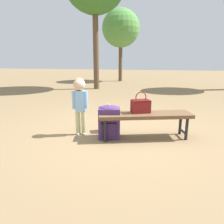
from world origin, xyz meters
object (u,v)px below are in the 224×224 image
Objects in this scene: backpack_large at (109,121)px; park_bench at (145,116)px; handbag at (141,106)px; child_standing at (80,97)px; backpack_small at (106,123)px; tree_back at (121,28)px.

park_bench is at bearing -170.75° from backpack_large.
park_bench is 4.48× the size of handbag.
child_standing is 0.72m from backpack_small.
handbag is 0.79m from backpack_small.
tree_back is at bearing -83.91° from backpack_small.
handbag is at bearing 100.07° from tree_back.
child_standing reaches higher than handbag.
child_standing is at bearing -7.66° from backpack_large.
tree_back reaches higher than backpack_small.
park_bench is 2.65× the size of backpack_large.
tree_back is at bearing -83.38° from backpack_large.
park_bench is at bearing 158.51° from handbag.
tree_back is (1.58, -8.89, 2.35)m from handbag.
child_standing is 0.67m from backpack_large.
handbag is (0.08, -0.03, 0.18)m from park_bench.
backpack_large is at bearing 9.25° from park_bench.
backpack_small is at bearing 96.09° from tree_back.
backpack_large is (0.53, 0.13, -0.27)m from handbag.
backpack_large is 0.37m from backpack_small.
backpack_small is at bearing -15.80° from handbag.
tree_back reaches higher than backpack_large.
backpack_small is at bearing -16.45° from park_bench.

